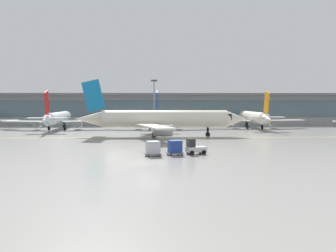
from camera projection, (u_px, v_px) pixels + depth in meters
ground_plane at (149, 163)px, 45.32m from camera, size 400.00×400.00×0.00m
taxiway_centreline_stripe at (165, 138)px, 77.28m from camera, size 110.00×1.82×0.01m
terminal_concourse at (155, 108)px, 123.24m from camera, size 171.63×11.00×9.60m
gate_airplane_1 at (58, 118)px, 98.89m from camera, size 26.91×28.95×9.59m
gate_airplane_2 at (158, 118)px, 99.87m from camera, size 26.94×28.87×9.59m
gate_airplane_3 at (254, 117)px, 103.90m from camera, size 26.93×28.91×9.59m
taxiing_regional_jet at (162, 120)px, 79.05m from camera, size 34.68×32.34×11.52m
baggage_tug at (194, 148)px, 52.71m from camera, size 2.89×2.20×2.10m
cargo_dolly_lead at (175, 147)px, 51.87m from camera, size 2.46×2.12×1.94m
cargo_dolly_trailing at (153, 148)px, 50.98m from camera, size 2.46×2.12×1.94m
apron_light_mast_1 at (154, 101)px, 114.54m from camera, size 1.80×0.36×13.38m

